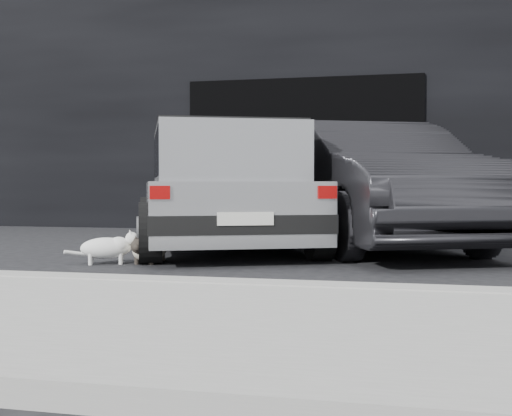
% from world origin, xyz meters
% --- Properties ---
extents(ground, '(80.00, 80.00, 0.00)m').
position_xyz_m(ground, '(0.00, 0.00, 0.00)').
color(ground, black).
rests_on(ground, ground).
extents(building_facade, '(34.00, 4.00, 5.00)m').
position_xyz_m(building_facade, '(1.00, 6.00, 2.50)').
color(building_facade, black).
rests_on(building_facade, ground).
extents(garage_opening, '(4.00, 0.10, 2.60)m').
position_xyz_m(garage_opening, '(1.00, 3.99, 1.30)').
color(garage_opening, black).
rests_on(garage_opening, ground).
extents(curb, '(18.00, 0.25, 0.12)m').
position_xyz_m(curb, '(1.00, -2.60, 0.06)').
color(curb, gray).
rests_on(curb, ground).
extents(sidewalk, '(18.00, 2.20, 0.11)m').
position_xyz_m(sidewalk, '(1.00, -3.80, 0.06)').
color(sidewalk, gray).
rests_on(sidewalk, ground).
extents(silver_hatchback, '(3.18, 4.37, 1.47)m').
position_xyz_m(silver_hatchback, '(0.50, 0.63, 0.80)').
color(silver_hatchback, '#A4A5A8').
rests_on(silver_hatchback, ground).
extents(second_car, '(3.42, 5.08, 1.58)m').
position_xyz_m(second_car, '(2.25, 1.25, 0.79)').
color(second_car, black).
rests_on(second_car, ground).
extents(cat_siamese, '(0.31, 0.87, 0.30)m').
position_xyz_m(cat_siamese, '(0.17, -0.88, 0.14)').
color(cat_siamese, beige).
rests_on(cat_siamese, ground).
extents(cat_white, '(0.67, 0.42, 0.34)m').
position_xyz_m(cat_white, '(-0.18, -1.02, 0.17)').
color(cat_white, white).
rests_on(cat_white, ground).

